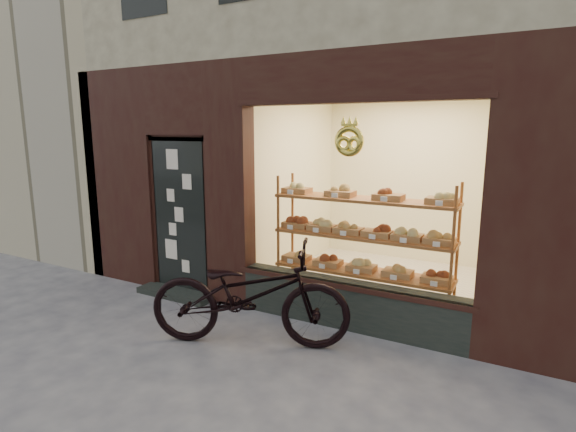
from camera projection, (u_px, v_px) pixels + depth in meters
The scene contains 4 objects.
ground at pixel (200, 414), 3.65m from camera, with size 90.00×90.00×0.00m, color #4D4C59.
neighbor_left at pixel (47, 45), 12.06m from camera, with size 12.00×7.00×9.00m, color #BDB28D.
display_shelf at pixel (362, 247), 5.47m from camera, with size 2.20×0.45×1.70m.
bicycle at pixel (249, 294), 4.74m from camera, with size 0.74×2.13×1.12m, color black.
Camera 1 is at (2.20, -2.53, 2.27)m, focal length 28.00 mm.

